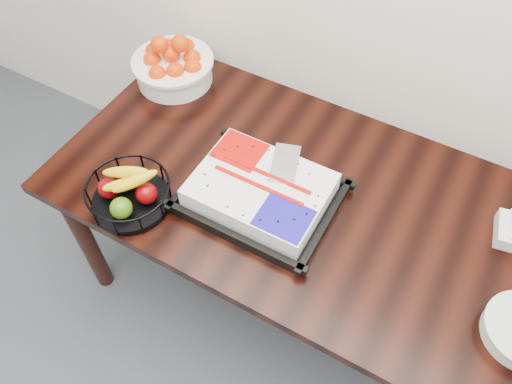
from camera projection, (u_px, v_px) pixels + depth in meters
The scene contains 4 objects.
table at pixel (313, 212), 1.74m from camera, with size 1.80×0.90×0.75m.
cake_tray at pixel (261, 192), 1.63m from camera, with size 0.49×0.39×0.10m.
tangerine_bowl at pixel (173, 62), 1.96m from camera, with size 0.32×0.32×0.21m.
fruit_basket at pixel (129, 193), 1.61m from camera, with size 0.27×0.27×0.15m.
Camera 1 is at (0.32, 1.04, 2.09)m, focal length 35.00 mm.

